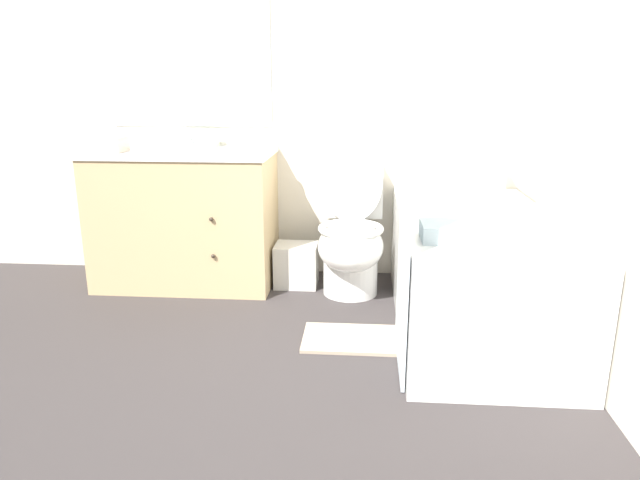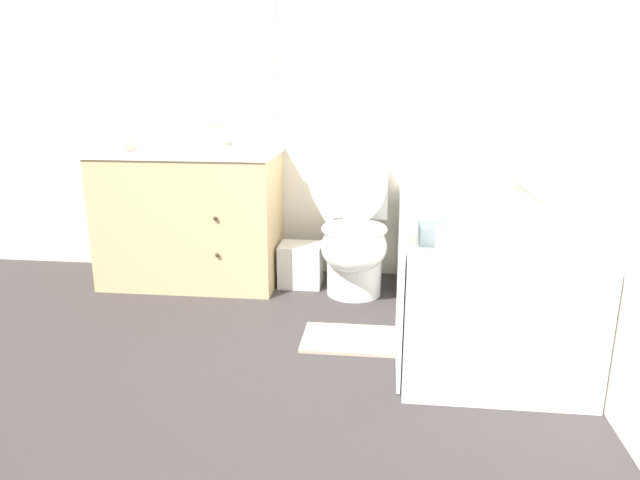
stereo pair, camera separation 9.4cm
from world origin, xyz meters
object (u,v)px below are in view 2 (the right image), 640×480
sink_faucet (197,141)px  toilet (355,238)px  vanity_cabinet (191,216)px  bath_towel_folded (451,233)px  bathtub (476,273)px  soap_dispenser (262,140)px  bath_mat (350,339)px  hand_towel_folded (114,144)px  tissue_box (213,140)px  wastebasket (301,265)px

sink_faucet → toilet: size_ratio=0.17×
vanity_cabinet → bath_towel_folded: 1.75m
bathtub → vanity_cabinet: bearing=162.8°
vanity_cabinet → soap_dispenser: bearing=-3.3°
vanity_cabinet → toilet: bearing=-4.7°
bath_towel_folded → bath_mat: 0.76m
toilet → sink_faucet: bearing=165.0°
vanity_cabinet → bath_mat: 1.34m
soap_dispenser → hand_towel_folded: bearing=-173.9°
toilet → soap_dispenser: size_ratio=5.64×
sink_faucet → soap_dispenser: bearing=-24.8°
sink_faucet → tissue_box: size_ratio=1.14×
toilet → bath_mat: 0.74m
vanity_cabinet → bathtub: vanity_cabinet is taller
sink_faucet → bath_mat: size_ratio=0.31×
bath_mat → toilet: bearing=91.5°
vanity_cabinet → wastebasket: bearing=0.0°
bathtub → bath_mat: 0.72m
tissue_box → vanity_cabinet: bearing=-123.0°
vanity_cabinet → sink_faucet: (-0.00, 0.19, 0.44)m
toilet → bathtub: (0.63, -0.43, -0.04)m
wastebasket → bath_towel_folded: 1.32m
soap_dispenser → bathtub: bearing=-22.2°
wastebasket → bath_towel_folded: bearing=-50.5°
sink_faucet → hand_towel_folded: 0.50m
tissue_box → soap_dispenser: size_ratio=0.82×
sink_faucet → soap_dispenser: 0.51m
wastebasket → soap_dispenser: soap_dispenser is taller
vanity_cabinet → bathtub: 1.72m
bathtub → soap_dispenser: 1.41m
vanity_cabinet → toilet: size_ratio=1.26×
tissue_box → bath_towel_folded: size_ratio=0.47×
tissue_box → bath_mat: (0.92, -0.92, -0.86)m
vanity_cabinet → bath_mat: size_ratio=2.34×
vanity_cabinet → hand_towel_folded: (-0.40, -0.12, 0.45)m
sink_faucet → bathtub: bearing=-22.9°
sink_faucet → bath_towel_folded: bearing=-37.9°
tissue_box → soap_dispenser: 0.40m
tissue_box → hand_towel_folded: 0.58m
toilet → tissue_box: bearing=164.3°
vanity_cabinet → bath_towel_folded: size_ratio=4.07×
sink_faucet → tissue_box: 0.11m
toilet → vanity_cabinet: bearing=175.3°
tissue_box → bath_mat: size_ratio=0.27×
toilet → bath_mat: toilet is taller
wastebasket → bath_towel_folded: size_ratio=0.98×
hand_towel_folded → tissue_box: bearing=29.6°
bath_towel_folded → toilet: bearing=117.3°
wastebasket → bath_towel_folded: bath_towel_folded is taller
vanity_cabinet → tissue_box: bearing=57.0°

